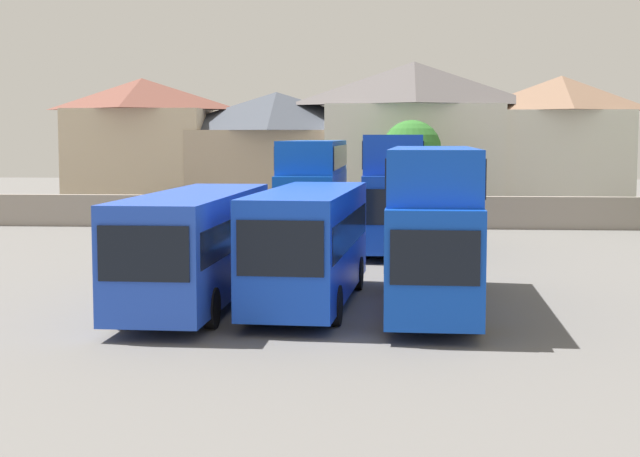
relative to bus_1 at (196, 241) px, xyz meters
name	(u,v)px	position (x,y,z in m)	size (l,w,h in m)	color
ground	(342,241)	(3.49, 18.33, -1.95)	(140.00, 140.00, 0.00)	#605E5B
depot_boundary_wall	(348,212)	(3.49, 24.93, -1.05)	(56.00, 0.50, 1.80)	gray
bus_1	(196,241)	(0.00, 0.00, 0.00)	(2.93, 11.26, 3.40)	blue
bus_2	(310,240)	(3.39, 0.29, 0.04)	(3.15, 10.21, 3.49)	blue
bus_3	(433,218)	(7.06, 0.07, 0.74)	(2.82, 10.91, 4.75)	blue
bus_4	(314,188)	(2.36, 15.05, 0.81)	(2.60, 10.61, 4.89)	blue
bus_5	(394,185)	(6.00, 14.92, 0.95)	(2.69, 10.83, 5.15)	#143EBE
house_terrace_left	(143,145)	(-10.51, 34.27, 2.59)	(9.20, 7.95, 8.91)	#C6B293
house_terrace_centre	(277,152)	(-1.55, 33.81, 2.12)	(11.38, 7.07, 7.96)	tan
house_terrace_right	(414,138)	(7.31, 33.32, 3.06)	(11.53, 6.72, 9.82)	silver
house_terrace_far_right	(560,145)	(16.59, 33.70, 2.59)	(8.54, 6.38, 8.91)	silver
tree_left_of_lot	(412,150)	(7.05, 27.43, 2.35)	(3.42, 3.42, 6.04)	brown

